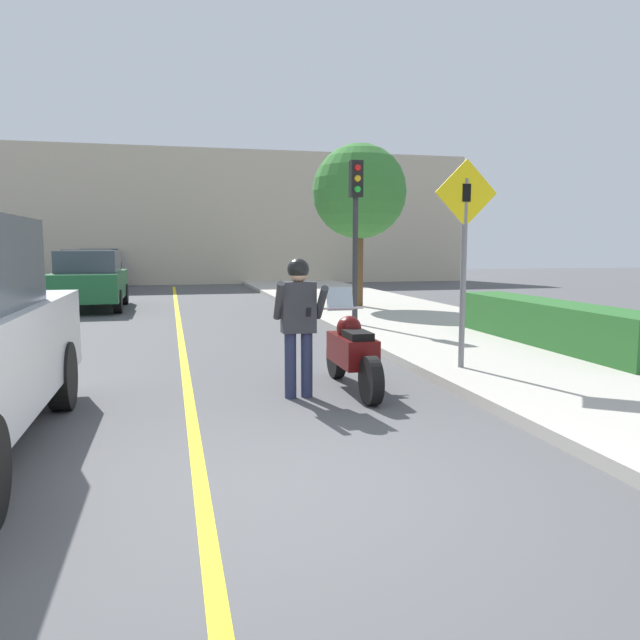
{
  "coord_description": "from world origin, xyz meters",
  "views": [
    {
      "loc": [
        -0.79,
        -4.39,
        1.83
      ],
      "look_at": [
        1.06,
        3.26,
        0.88
      ],
      "focal_mm": 35.0,
      "sensor_mm": 36.0,
      "label": 1
    }
  ],
  "objects_px": {
    "street_tree": "(359,192)",
    "parked_car_green": "(90,280)",
    "person_biker": "(299,314)",
    "traffic_light": "(356,211)",
    "parked_car_grey": "(89,271)",
    "crossing_sign": "(464,244)",
    "motorcycle": "(352,352)",
    "parked_car_blue": "(103,267)"
  },
  "relations": [
    {
      "from": "parked_car_blue",
      "to": "motorcycle",
      "type": "bearing_deg",
      "value": -77.26
    },
    {
      "from": "motorcycle",
      "to": "traffic_light",
      "type": "bearing_deg",
      "value": 72.75
    },
    {
      "from": "motorcycle",
      "to": "parked_car_green",
      "type": "distance_m",
      "value": 12.23
    },
    {
      "from": "parked_car_grey",
      "to": "motorcycle",
      "type": "bearing_deg",
      "value": -73.64
    },
    {
      "from": "traffic_light",
      "to": "parked_car_grey",
      "type": "relative_size",
      "value": 0.83
    },
    {
      "from": "parked_car_green",
      "to": "parked_car_grey",
      "type": "bearing_deg",
      "value": 96.9
    },
    {
      "from": "street_tree",
      "to": "parked_car_green",
      "type": "distance_m",
      "value": 8.05
    },
    {
      "from": "traffic_light",
      "to": "street_tree",
      "type": "relative_size",
      "value": 0.78
    },
    {
      "from": "crossing_sign",
      "to": "street_tree",
      "type": "xyz_separation_m",
      "value": [
        1.22,
        8.83,
        1.44
      ]
    },
    {
      "from": "parked_car_grey",
      "to": "street_tree",
      "type": "bearing_deg",
      "value": -45.88
    },
    {
      "from": "parked_car_grey",
      "to": "crossing_sign",
      "type": "bearing_deg",
      "value": -68.15
    },
    {
      "from": "motorcycle",
      "to": "crossing_sign",
      "type": "height_order",
      "value": "crossing_sign"
    },
    {
      "from": "traffic_light",
      "to": "street_tree",
      "type": "distance_m",
      "value": 4.13
    },
    {
      "from": "motorcycle",
      "to": "street_tree",
      "type": "height_order",
      "value": "street_tree"
    },
    {
      "from": "person_biker",
      "to": "street_tree",
      "type": "relative_size",
      "value": 0.37
    },
    {
      "from": "motorcycle",
      "to": "parked_car_blue",
      "type": "relative_size",
      "value": 0.5
    },
    {
      "from": "person_biker",
      "to": "street_tree",
      "type": "xyz_separation_m",
      "value": [
        3.68,
        9.49,
        2.27
      ]
    },
    {
      "from": "person_biker",
      "to": "parked_car_blue",
      "type": "distance_m",
      "value": 23.7
    },
    {
      "from": "parked_car_green",
      "to": "person_biker",
      "type": "bearing_deg",
      "value": -72.44
    },
    {
      "from": "person_biker",
      "to": "parked_car_green",
      "type": "height_order",
      "value": "parked_car_green"
    },
    {
      "from": "street_tree",
      "to": "parked_car_green",
      "type": "xyz_separation_m",
      "value": [
        -7.36,
        2.15,
        -2.44
      ]
    },
    {
      "from": "parked_car_grey",
      "to": "parked_car_blue",
      "type": "bearing_deg",
      "value": 90.39
    },
    {
      "from": "traffic_light",
      "to": "parked_car_green",
      "type": "xyz_separation_m",
      "value": [
        -6.09,
        6.02,
        -1.7
      ]
    },
    {
      "from": "street_tree",
      "to": "parked_car_grey",
      "type": "height_order",
      "value": "street_tree"
    },
    {
      "from": "parked_car_green",
      "to": "parked_car_blue",
      "type": "height_order",
      "value": "same"
    },
    {
      "from": "crossing_sign",
      "to": "parked_car_grey",
      "type": "distance_m",
      "value": 18.55
    },
    {
      "from": "parked_car_green",
      "to": "parked_car_blue",
      "type": "distance_m",
      "value": 11.66
    },
    {
      "from": "traffic_light",
      "to": "parked_car_blue",
      "type": "xyz_separation_m",
      "value": [
        -6.88,
        17.65,
        -1.7
      ]
    },
    {
      "from": "parked_car_green",
      "to": "parked_car_grey",
      "type": "distance_m",
      "value": 6.26
    },
    {
      "from": "parked_car_blue",
      "to": "crossing_sign",
      "type": "bearing_deg",
      "value": -72.96
    },
    {
      "from": "crossing_sign",
      "to": "person_biker",
      "type": "bearing_deg",
      "value": -164.85
    },
    {
      "from": "motorcycle",
      "to": "parked_car_grey",
      "type": "height_order",
      "value": "parked_car_grey"
    },
    {
      "from": "street_tree",
      "to": "parked_car_grey",
      "type": "xyz_separation_m",
      "value": [
        -8.12,
        8.37,
        -2.44
      ]
    },
    {
      "from": "person_biker",
      "to": "parked_car_grey",
      "type": "distance_m",
      "value": 18.4
    },
    {
      "from": "person_biker",
      "to": "parked_car_blue",
      "type": "xyz_separation_m",
      "value": [
        -4.47,
        23.28,
        -0.16
      ]
    },
    {
      "from": "parked_car_green",
      "to": "motorcycle",
      "type": "bearing_deg",
      "value": -68.81
    },
    {
      "from": "motorcycle",
      "to": "person_biker",
      "type": "height_order",
      "value": "person_biker"
    },
    {
      "from": "crossing_sign",
      "to": "parked_car_blue",
      "type": "height_order",
      "value": "crossing_sign"
    },
    {
      "from": "person_biker",
      "to": "crossing_sign",
      "type": "bearing_deg",
      "value": 15.15
    },
    {
      "from": "person_biker",
      "to": "parked_car_green",
      "type": "xyz_separation_m",
      "value": [
        -3.68,
        11.65,
        -0.16
      ]
    },
    {
      "from": "crossing_sign",
      "to": "parked_car_grey",
      "type": "xyz_separation_m",
      "value": [
        -6.89,
        17.19,
        -0.99
      ]
    },
    {
      "from": "traffic_light",
      "to": "parked_car_green",
      "type": "relative_size",
      "value": 0.83
    }
  ]
}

